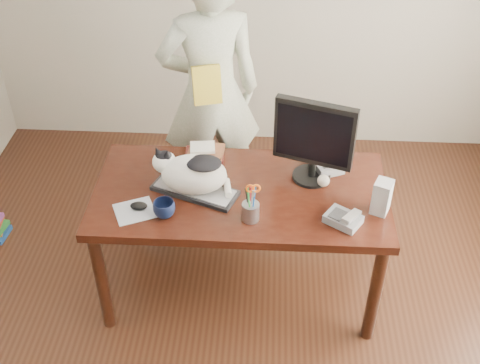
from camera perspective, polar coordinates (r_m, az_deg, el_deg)
The scene contains 16 objects.
room at distance 2.42m, azimuth -0.74°, elevation 1.25°, with size 4.50×4.50×4.50m.
desk at distance 3.42m, azimuth 0.12°, elevation -1.93°, with size 1.60×0.80×0.75m.
keyboard at distance 3.26m, azimuth -4.29°, elevation -0.77°, with size 0.50×0.33×0.03m.
cat at distance 3.19m, azimuth -4.64°, elevation 0.93°, with size 0.45×0.33×0.26m.
monitor at distance 3.21m, azimuth 7.03°, elevation 4.16°, with size 0.43×0.27×0.49m.
pen_cup at distance 3.05m, azimuth 1.02°, elevation -2.64°, with size 0.10×0.10×0.23m.
mousepad at distance 3.18m, azimuth -9.96°, elevation -2.71°, with size 0.26×0.25×0.00m.
mouse at distance 3.18m, azimuth -9.57°, elevation -2.24°, with size 0.11×0.09×0.04m.
coffee_mug at distance 3.11m, azimuth -7.20°, elevation -2.54°, with size 0.11×0.11×0.09m, color black.
phone at distance 3.10m, azimuth 9.83°, elevation -3.44°, with size 0.21×0.20×0.08m.
speaker at distance 3.16m, azimuth 13.30°, elevation -1.39°, with size 0.12×0.12×0.19m.
baseball at distance 3.31m, azimuth 7.92°, elevation 0.12°, with size 0.07×0.07×0.07m.
book_stack at distance 3.49m, azimuth -3.34°, elevation 2.75°, with size 0.23×0.18×0.08m.
calculator at distance 3.45m, azimuth 8.11°, elevation 1.81°, with size 0.22×0.24×0.06m.
person at distance 3.85m, azimuth -2.82°, elevation 8.38°, with size 0.65×0.43×1.79m, color white.
held_book at distance 3.63m, azimuth -3.16°, elevation 9.18°, with size 0.19×0.14×0.24m.
Camera 1 is at (0.14, -1.93, 2.81)m, focal length 45.00 mm.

